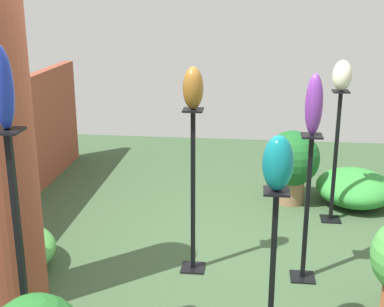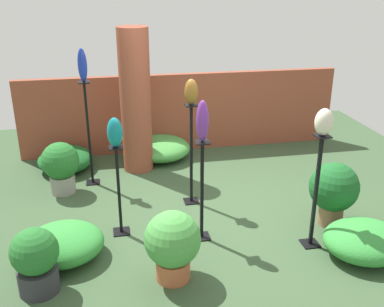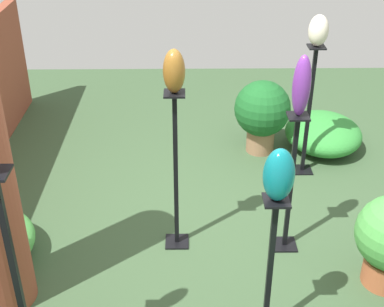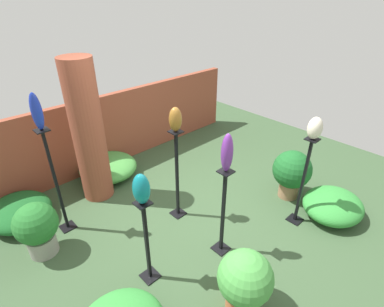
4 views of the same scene
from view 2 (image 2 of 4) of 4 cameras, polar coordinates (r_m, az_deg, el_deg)
The scene contains 21 objects.
ground_plane at distance 6.16m, azimuth 2.36°, elevation -6.90°, with size 8.00×8.00×0.00m, color #385133.
brick_wall_back at distance 7.98m, azimuth -1.28°, elevation 5.26°, with size 5.60×0.12×1.37m, color brown.
brick_pillar at distance 7.04m, azimuth -7.17°, elevation 6.56°, with size 0.48×0.48×2.25m, color brown.
pedestal_violet at distance 5.25m, azimuth 1.25°, elevation -5.34°, with size 0.20×0.20×1.24m.
pedestal_teal at distance 5.44m, azimuth -9.25°, elevation -5.20°, with size 0.20×0.20×1.13m.
pedestal_ivory at distance 5.27m, azimuth 15.39°, elevation -5.30°, with size 0.20×0.20×1.36m.
pedestal_bronze at distance 6.04m, azimuth -0.09°, elevation -0.68°, with size 0.20×0.20×1.40m.
pedestal_cobalt at distance 6.75m, azimuth -12.94°, elevation 1.93°, with size 0.20×0.20×1.56m.
art_vase_violet at distance 4.90m, azimuth 1.34°, elevation 4.12°, with size 0.14×0.13×0.47m, color #6B2D8C.
art_vase_teal at distance 5.13m, azimuth -9.77°, elevation 2.66°, with size 0.18×0.19×0.35m, color #0F727A.
art_vase_ivory at distance 4.94m, azimuth 16.41°, elevation 3.86°, with size 0.20×0.18×0.30m, color beige.
art_vase_bronze at distance 5.75m, azimuth -0.10°, elevation 7.83°, with size 0.17×0.16×0.33m, color brown.
art_vase_cobalt at distance 6.48m, azimuth -13.75°, elevation 10.84°, with size 0.13×0.12×0.46m, color #192D9E.
potted_plant_near_pillar at distance 4.64m, azimuth -2.48°, elevation -11.28°, with size 0.58×0.58×0.77m.
potted_plant_front_left at distance 5.84m, azimuth 17.55°, elevation -4.40°, with size 0.61×0.61×0.83m.
potted_plant_mid_right at distance 6.67m, azimuth -16.33°, elevation -1.40°, with size 0.54×0.54×0.76m.
potted_plant_front_right at distance 4.76m, azimuth -19.24°, elevation -12.60°, with size 0.47×0.47×0.70m.
foliage_bed_east at distance 5.28m, azimuth -16.01°, elevation -10.94°, with size 0.90×0.85×0.36m, color #338C38.
foliage_bed_west at distance 7.73m, azimuth -4.04°, elevation 0.69°, with size 1.01×1.04×0.36m, color #479942.
foliage_bed_center at distance 5.47m, azimuth 21.11°, elevation -10.30°, with size 0.94×0.85×0.37m, color #338C38.
foliage_bed_rear at distance 7.55m, azimuth -15.76°, elevation -0.72°, with size 0.87×0.98×0.34m, color #195923.
Camera 2 is at (-1.26, -5.26, 2.96)m, focal length 42.00 mm.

